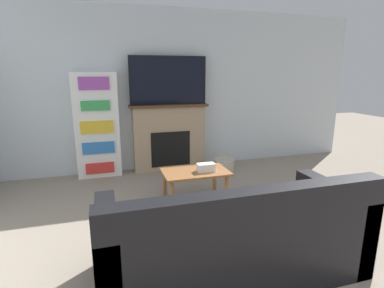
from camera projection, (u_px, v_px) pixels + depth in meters
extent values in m
cube|color=silver|center=(174.00, 91.00, 5.17)|extent=(6.90, 0.06, 2.70)
cube|color=tan|center=(169.00, 138.00, 5.19)|extent=(1.23, 0.22, 1.10)
cube|color=black|center=(171.00, 149.00, 5.12)|extent=(0.67, 0.01, 0.60)
cube|color=#4C331E|center=(169.00, 106.00, 5.04)|extent=(1.33, 0.28, 0.04)
cube|color=black|center=(168.00, 80.00, 4.94)|extent=(1.29, 0.03, 0.79)
cube|color=black|center=(169.00, 80.00, 4.93)|extent=(1.25, 0.01, 0.76)
cube|color=black|center=(231.00, 248.00, 2.53)|extent=(2.16, 0.89, 0.42)
cube|color=black|center=(254.00, 221.00, 2.09)|extent=(2.16, 0.16, 0.46)
cube|color=black|center=(108.00, 255.00, 2.23)|extent=(0.16, 0.89, 0.67)
cube|color=black|center=(330.00, 219.00, 2.78)|extent=(0.16, 0.89, 0.67)
cube|color=silver|center=(177.00, 224.00, 2.23)|extent=(0.36, 0.14, 0.28)
cube|color=brown|center=(195.00, 171.00, 3.78)|extent=(0.82, 0.55, 0.03)
cylinder|color=brown|center=(172.00, 198.00, 3.54)|extent=(0.05, 0.05, 0.43)
cylinder|color=brown|center=(227.00, 191.00, 3.73)|extent=(0.05, 0.05, 0.43)
cylinder|color=brown|center=(165.00, 185.00, 3.94)|extent=(0.05, 0.05, 0.43)
cylinder|color=brown|center=(215.00, 180.00, 4.13)|extent=(0.05, 0.05, 0.43)
cube|color=white|center=(206.00, 167.00, 3.74)|extent=(0.22, 0.12, 0.10)
cube|color=black|center=(208.00, 165.00, 3.95)|extent=(0.04, 0.15, 0.02)
cube|color=white|center=(97.00, 126.00, 4.78)|extent=(0.68, 0.26, 1.67)
cube|color=red|center=(100.00, 168.00, 4.80)|extent=(0.43, 0.03, 0.17)
cube|color=#2D70B7|center=(99.00, 148.00, 4.72)|extent=(0.49, 0.03, 0.19)
cube|color=gold|center=(97.00, 127.00, 4.64)|extent=(0.49, 0.03, 0.19)
cube|color=green|center=(95.00, 106.00, 4.56)|extent=(0.43, 0.03, 0.15)
cube|color=purple|center=(94.00, 83.00, 4.49)|extent=(0.44, 0.03, 0.19)
cylinder|color=#BCB29E|center=(224.00, 165.00, 5.16)|extent=(0.35, 0.35, 0.21)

